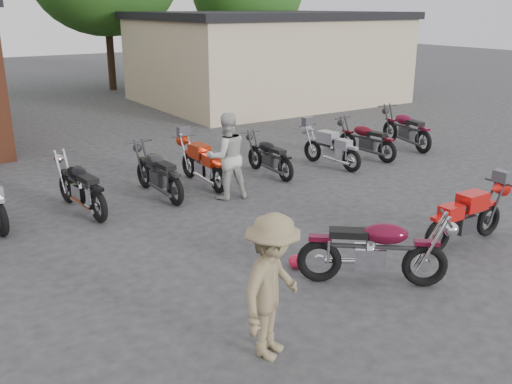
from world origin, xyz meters
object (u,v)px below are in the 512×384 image
row_bike_2 (80,183)px  vintage_motorcycle (376,246)px  row_bike_6 (331,146)px  row_bike_7 (366,138)px  person_tan (272,287)px  row_bike_5 (269,154)px  sportbike (467,214)px  person_light (227,156)px  row_bike_4 (202,161)px  row_bike_3 (158,170)px  row_bike_8 (406,127)px  helmet (296,261)px

row_bike_2 → vintage_motorcycle: bearing=-160.9°
row_bike_6 → row_bike_7: row_bike_7 is taller
person_tan → row_bike_5: person_tan is taller
sportbike → row_bike_5: sportbike is taller
person_light → row_bike_4: (0.00, 1.16, -0.37)m
row_bike_3 → row_bike_6: (4.77, -0.19, -0.05)m
person_tan → row_bike_7: size_ratio=0.93×
row_bike_3 → row_bike_6: size_ratio=1.10×
person_tan → row_bike_8: person_tan is taller
row_bike_6 → person_light: bearing=94.6°
row_bike_3 → row_bike_4: row_bike_3 is taller
person_tan → row_bike_7: (7.49, 6.29, -0.34)m
person_light → row_bike_5: 2.07m
sportbike → row_bike_3: row_bike_3 is taller
sportbike → row_bike_4: row_bike_4 is taller
row_bike_5 → row_bike_7: size_ratio=0.95×
row_bike_2 → row_bike_5: bearing=-95.4°
vintage_motorcycle → row_bike_8: vintage_motorcycle is taller
vintage_motorcycle → person_light: bearing=126.3°
sportbike → row_bike_8: (4.57, 5.65, 0.06)m
person_light → row_bike_7: person_light is taller
sportbike → row_bike_4: 6.05m
sportbike → row_bike_8: 7.27m
sportbike → helmet: sportbike is taller
person_tan → row_bike_4: (2.54, 6.53, -0.33)m
row_bike_4 → row_bike_6: bearing=-96.4°
helmet → vintage_motorcycle: bearing=-59.1°
row_bike_5 → row_bike_7: row_bike_7 is taller
sportbike → row_bike_2: 7.42m
row_bike_2 → row_bike_3: size_ratio=1.01×
row_bike_6 → sportbike: bearing=158.2°
person_light → row_bike_4: 1.22m
vintage_motorcycle → sportbike: vintage_motorcycle is taller
row_bike_4 → row_bike_7: row_bike_4 is taller
person_tan → row_bike_6: bearing=15.7°
person_light → row_bike_5: (1.78, 0.98, -0.41)m
row_bike_4 → person_tan: bearing=158.7°
sportbike → person_light: bearing=116.2°
row_bike_3 → row_bike_7: bearing=-92.7°
row_bike_4 → helmet: bearing=169.7°
person_light → row_bike_4: bearing=-81.1°
sportbike → row_bike_4: (-2.23, 5.62, 0.01)m
helmet → row_bike_5: bearing=60.3°
person_tan → row_bike_6: (6.10, 6.14, -0.35)m
row_bike_2 → row_bike_5: 4.70m
row_bike_7 → row_bike_6: bearing=89.5°
sportbike → row_bike_4: bearing=111.2°
vintage_motorcycle → row_bike_8: 9.16m
row_bike_5 → row_bike_6: bearing=-97.0°
row_bike_8 → row_bike_4: bearing=99.7°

